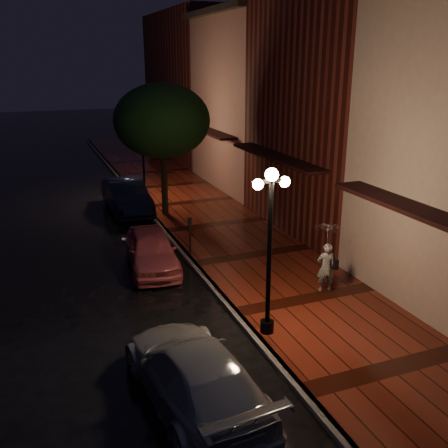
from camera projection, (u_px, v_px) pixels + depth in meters
name	position (u px, v px, depth m)	size (l,w,h in m)	color
ground	(194.00, 267.00, 17.28)	(120.00, 120.00, 0.00)	black
sidewalk	(253.00, 256.00, 18.03)	(4.50, 60.00, 0.15)	#45160C
curb	(194.00, 265.00, 17.25)	(0.25, 60.00, 0.15)	#595451
storefront_mid	(344.00, 95.00, 19.74)	(5.00, 8.00, 11.00)	#511914
storefront_far	(258.00, 105.00, 27.13)	(5.00, 8.00, 9.00)	#8C5951
storefront_extra	(199.00, 86.00, 35.80)	(5.00, 12.00, 10.00)	#511914
streetlamp_near	(270.00, 243.00, 12.16)	(0.96, 0.36, 4.31)	black
streetlamp_far	(143.00, 150.00, 24.53)	(0.96, 0.36, 4.31)	black
street_tree	(162.00, 123.00, 21.45)	(4.16, 4.16, 5.80)	black
pink_car	(152.00, 250.00, 17.00)	(1.59, 3.95, 1.34)	#C65159
navy_car	(127.00, 196.00, 23.34)	(1.62, 4.63, 1.53)	black
silver_car	(195.00, 375.00, 10.25)	(1.96, 4.81, 1.40)	#9C9EA4
woman_with_umbrella	(327.00, 247.00, 14.77)	(0.89, 0.91, 2.15)	silver
parking_meter	(190.00, 232.00, 17.82)	(0.13, 0.09, 1.38)	black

